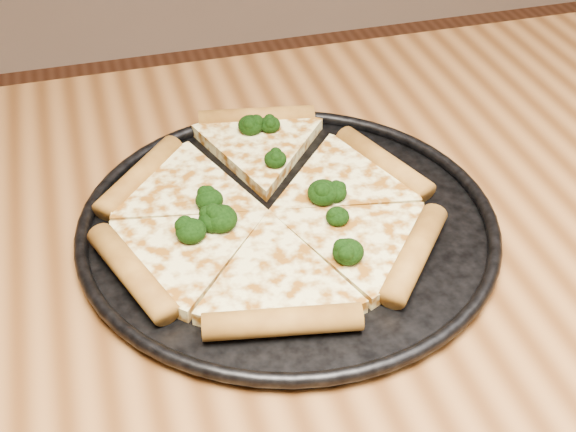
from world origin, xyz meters
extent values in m
cube|color=brown|center=(0.00, 0.00, 0.73)|extent=(1.20, 0.90, 0.04)
cylinder|color=black|center=(-0.09, 0.11, 0.75)|extent=(0.36, 0.36, 0.01)
torus|color=black|center=(-0.09, 0.11, 0.76)|extent=(0.37, 0.37, 0.01)
cylinder|color=#B57A2D|center=(0.02, 0.16, 0.77)|extent=(0.06, 0.12, 0.02)
cylinder|color=#B57A2D|center=(-0.08, 0.28, 0.77)|extent=(0.12, 0.04, 0.02)
cylinder|color=#B57A2D|center=(-0.21, 0.21, 0.77)|extent=(0.10, 0.11, 0.02)
cylinder|color=#B57A2D|center=(-0.23, 0.07, 0.77)|extent=(0.06, 0.12, 0.02)
cylinder|color=#B57A2D|center=(-0.13, -0.01, 0.77)|extent=(0.12, 0.04, 0.02)
cylinder|color=#B57A2D|center=(-0.01, 0.03, 0.77)|extent=(0.10, 0.11, 0.02)
ellipsoid|color=black|center=(-0.09, 0.25, 0.78)|extent=(0.03, 0.03, 0.02)
ellipsoid|color=black|center=(-0.18, 0.10, 0.78)|extent=(0.03, 0.03, 0.02)
ellipsoid|color=black|center=(-0.06, 0.12, 0.78)|extent=(0.03, 0.03, 0.02)
ellipsoid|color=black|center=(-0.08, 0.19, 0.77)|extent=(0.02, 0.02, 0.02)
ellipsoid|color=black|center=(-0.15, 0.11, 0.78)|extent=(0.03, 0.03, 0.02)
ellipsoid|color=black|center=(-0.05, 0.09, 0.77)|extent=(0.02, 0.02, 0.02)
ellipsoid|color=black|center=(-0.15, 0.14, 0.78)|extent=(0.02, 0.02, 0.02)
ellipsoid|color=black|center=(-0.16, 0.11, 0.78)|extent=(0.03, 0.03, 0.02)
ellipsoid|color=black|center=(-0.05, 0.12, 0.77)|extent=(0.02, 0.02, 0.02)
ellipsoid|color=black|center=(-0.07, 0.25, 0.77)|extent=(0.02, 0.02, 0.02)
ellipsoid|color=black|center=(-0.06, 0.04, 0.78)|extent=(0.03, 0.03, 0.02)
ellipsoid|color=black|center=(-0.15, 0.12, 0.77)|extent=(0.02, 0.02, 0.01)
camera|label=1|loc=(-0.24, -0.40, 1.19)|focal=48.79mm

